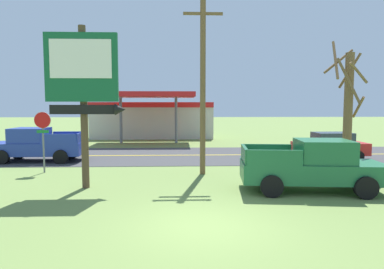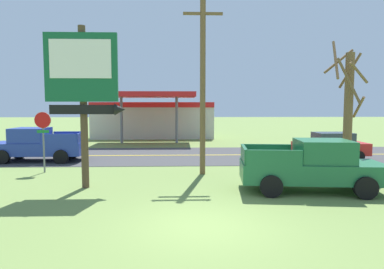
{
  "view_description": "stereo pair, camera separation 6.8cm",
  "coord_description": "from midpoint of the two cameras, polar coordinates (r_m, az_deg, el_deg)",
  "views": [
    {
      "loc": [
        -0.66,
        -8.78,
        3.22
      ],
      "look_at": [
        0.0,
        8.0,
        1.8
      ],
      "focal_mm": 31.45,
      "sensor_mm": 36.0,
      "label": 1
    },
    {
      "loc": [
        -0.59,
        -8.78,
        3.22
      ],
      "look_at": [
        0.0,
        8.0,
        1.8
      ],
      "focal_mm": 31.45,
      "sensor_mm": 36.0,
      "label": 2
    }
  ],
  "objects": [
    {
      "name": "ground_plane",
      "position": [
        9.37,
        2.0,
        -15.27
      ],
      "size": [
        180.0,
        180.0,
        0.0
      ],
      "primitive_type": "plane",
      "color": "olive"
    },
    {
      "name": "gas_station",
      "position": [
        35.18,
        -6.38,
        2.73
      ],
      "size": [
        12.0,
        11.5,
        4.4
      ],
      "color": "beige",
      "rests_on": "ground"
    },
    {
      "name": "utility_pole",
      "position": [
        15.85,
        1.96,
        10.14
      ],
      "size": [
        2.02,
        0.26,
        8.74
      ],
      "color": "brown",
      "rests_on": "ground"
    },
    {
      "name": "car_red_near_lane",
      "position": [
        21.9,
        22.54,
        -1.8
      ],
      "size": [
        4.2,
        2.0,
        1.64
      ],
      "color": "red",
      "rests_on": "ground"
    },
    {
      "name": "motel_sign",
      "position": [
        13.63,
        -17.79,
        8.53
      ],
      "size": [
        3.01,
        0.54,
        6.28
      ],
      "color": "brown",
      "rests_on": "ground"
    },
    {
      "name": "pickup_blue_on_road",
      "position": [
        21.57,
        -24.63,
        -1.61
      ],
      "size": [
        5.2,
        2.24,
        1.96
      ],
      "color": "#233893",
      "rests_on": "ground"
    },
    {
      "name": "road_asphalt",
      "position": [
        22.02,
        -0.37,
        -3.55
      ],
      "size": [
        140.0,
        8.0,
        0.02
      ],
      "primitive_type": "cube",
      "color": "#3D3D3F",
      "rests_on": "ground"
    },
    {
      "name": "stop_sign",
      "position": [
        17.69,
        -23.84,
        0.55
      ],
      "size": [
        0.8,
        0.08,
        2.95
      ],
      "color": "slate",
      "rests_on": "ground"
    },
    {
      "name": "pickup_green_parked_on_lawn",
      "position": [
        13.52,
        19.88,
        -5.07
      ],
      "size": [
        5.38,
        2.67,
        1.96
      ],
      "color": "#1E6038",
      "rests_on": "ground"
    },
    {
      "name": "bare_tree",
      "position": [
        17.36,
        25.03,
        4.06
      ],
      "size": [
        1.7,
        1.76,
        6.34
      ],
      "color": "brown",
      "rests_on": "ground"
    },
    {
      "name": "road_centre_line",
      "position": [
        22.02,
        -0.37,
        -3.51
      ],
      "size": [
        126.0,
        0.2,
        0.01
      ],
      "primitive_type": "cube",
      "color": "gold",
      "rests_on": "road_asphalt"
    }
  ]
}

